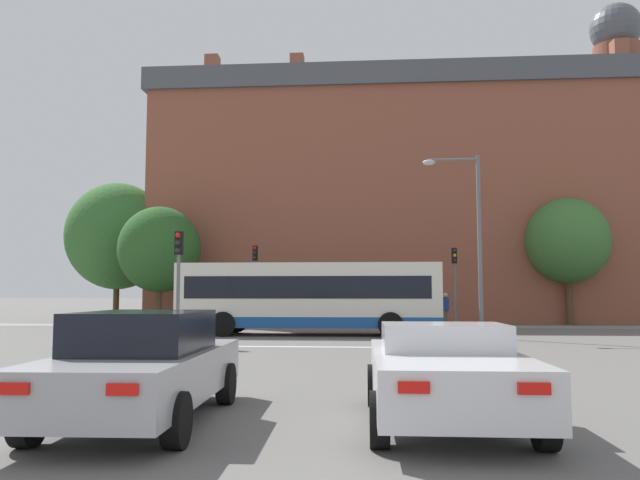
{
  "coord_description": "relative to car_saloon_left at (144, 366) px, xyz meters",
  "views": [
    {
      "loc": [
        0.91,
        -2.66,
        1.75
      ],
      "look_at": [
        -0.98,
        22.27,
        3.88
      ],
      "focal_mm": 35.0,
      "sensor_mm": 36.0,
      "label": 1
    }
  ],
  "objects": [
    {
      "name": "stop_line_strip",
      "position": [
        2.14,
        11.98,
        -0.76
      ],
      "size": [
        8.19,
        0.3,
        0.01
      ],
      "primitive_type": "cube",
      "color": "silver",
      "rests_on": "ground_plane"
    },
    {
      "name": "far_pavement",
      "position": [
        2.14,
        24.74,
        -0.76
      ],
      "size": [
        69.1,
        2.5,
        0.01
      ],
      "primitive_type": "cube",
      "color": "gray",
      "rests_on": "ground_plane"
    },
    {
      "name": "brick_civic_building",
      "position": [
        6.21,
        32.99,
        7.09
      ],
      "size": [
        33.06,
        11.5,
        20.9
      ],
      "color": "brown",
      "rests_on": "ground_plane"
    },
    {
      "name": "car_saloon_left",
      "position": [
        0.0,
        0.0,
        0.0
      ],
      "size": [
        2.03,
        4.69,
        1.5
      ],
      "rotation": [
        0.0,
        0.0,
        0.03
      ],
      "color": "#9E9EA3",
      "rests_on": "ground_plane"
    },
    {
      "name": "car_roadster_right",
      "position": [
        4.09,
        0.17,
        -0.07
      ],
      "size": [
        2.08,
        4.32,
        1.33
      ],
      "rotation": [
        0.0,
        0.0,
        0.01
      ],
      "color": "silver",
      "rests_on": "ground_plane"
    },
    {
      "name": "bus_crossing_lead",
      "position": [
        0.62,
        17.68,
        0.83
      ],
      "size": [
        10.82,
        2.72,
        2.97
      ],
      "rotation": [
        0.0,
        0.0,
        1.57
      ],
      "color": "silver",
      "rests_on": "ground_plane"
    },
    {
      "name": "traffic_light_far_right",
      "position": [
        7.51,
        23.84,
        1.97
      ],
      "size": [
        0.26,
        0.31,
        4.05
      ],
      "color": "slate",
      "rests_on": "ground_plane"
    },
    {
      "name": "traffic_light_far_left",
      "position": [
        -2.88,
        24.27,
        2.1
      ],
      "size": [
        0.26,
        0.31,
        4.26
      ],
      "color": "slate",
      "rests_on": "ground_plane"
    },
    {
      "name": "traffic_light_near_left",
      "position": [
        -3.36,
        12.38,
        1.85
      ],
      "size": [
        0.26,
        0.31,
        3.85
      ],
      "color": "slate",
      "rests_on": "ground_plane"
    },
    {
      "name": "street_lamp_junction",
      "position": [
        7.06,
        16.25,
        3.64
      ],
      "size": [
        2.25,
        0.36,
        7.17
      ],
      "color": "slate",
      "rests_on": "ground_plane"
    },
    {
      "name": "pedestrian_waiting",
      "position": [
        3.82,
        24.13,
        0.32
      ],
      "size": [
        0.45,
        0.34,
        1.82
      ],
      "rotation": [
        0.0,
        0.0,
        5.93
      ],
      "color": "#333851",
      "rests_on": "ground_plane"
    },
    {
      "name": "pedestrian_walking_east",
      "position": [
        7.14,
        24.8,
        0.28
      ],
      "size": [
        0.4,
        0.45,
        1.76
      ],
      "rotation": [
        0.0,
        0.0,
        4.13
      ],
      "color": "brown",
      "rests_on": "ground_plane"
    },
    {
      "name": "tree_by_building",
      "position": [
        14.18,
        27.07,
        3.88
      ],
      "size": [
        4.54,
        4.54,
        7.04
      ],
      "color": "#4C3823",
      "rests_on": "ground_plane"
    },
    {
      "name": "tree_kerbside",
      "position": [
        -8.35,
        25.04,
        3.38
      ],
      "size": [
        4.49,
        4.49,
        6.5
      ],
      "color": "#4C3823",
      "rests_on": "ground_plane"
    },
    {
      "name": "tree_distant",
      "position": [
        -12.34,
        28.96,
        4.5
      ],
      "size": [
        6.27,
        6.27,
        8.56
      ],
      "color": "#4C3823",
      "rests_on": "ground_plane"
    }
  ]
}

